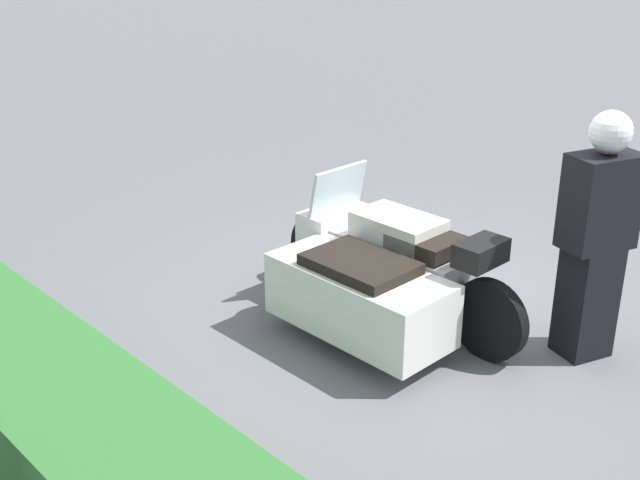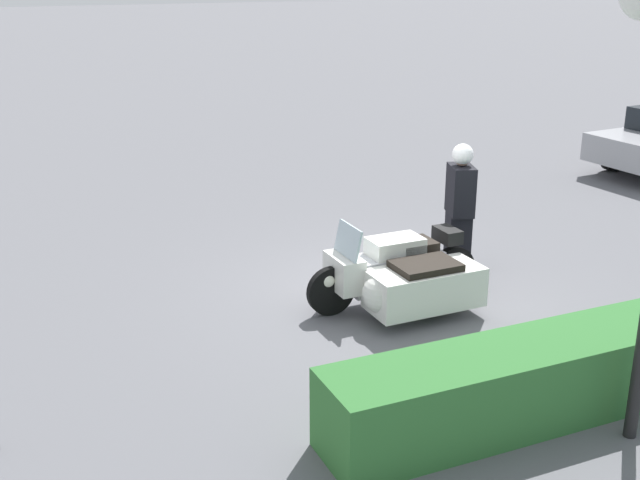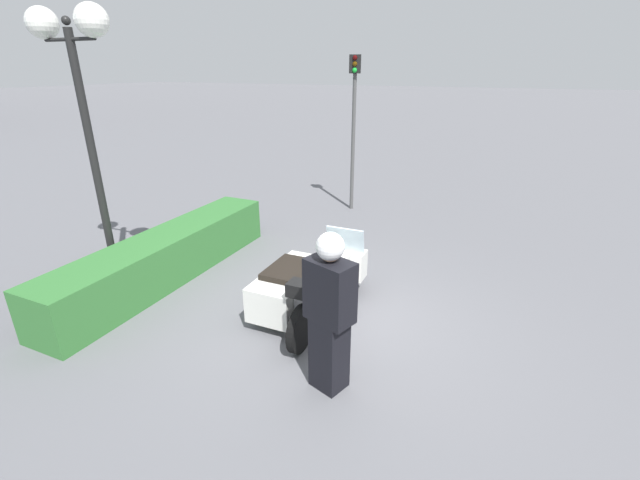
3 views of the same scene
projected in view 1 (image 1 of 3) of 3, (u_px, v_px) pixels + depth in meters
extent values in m
plane|color=slate|center=(431.00, 317.00, 6.65)|extent=(160.00, 160.00, 0.00)
cylinder|color=black|center=(319.00, 250.00, 7.14)|extent=(0.64, 0.11, 0.64)
cylinder|color=black|center=(489.00, 320.00, 5.94)|extent=(0.64, 0.11, 0.64)
cylinder|color=black|center=(365.00, 319.00, 6.09)|extent=(0.50, 0.11, 0.50)
cube|color=#B7B7BC|center=(397.00, 267.00, 6.49)|extent=(1.28, 0.47, 0.45)
cube|color=silver|center=(398.00, 230.00, 6.36)|extent=(0.70, 0.44, 0.24)
cube|color=black|center=(427.00, 243.00, 6.18)|extent=(0.52, 0.44, 0.12)
cube|color=silver|center=(334.00, 233.00, 6.93)|extent=(0.33, 0.62, 0.44)
cube|color=silver|center=(338.00, 189.00, 6.74)|extent=(0.12, 0.59, 0.40)
sphere|color=white|center=(315.00, 233.00, 7.11)|extent=(0.18, 0.18, 0.18)
cube|color=silver|center=(359.00, 299.00, 6.07)|extent=(1.45, 0.67, 0.50)
sphere|color=silver|center=(304.00, 272.00, 6.47)|extent=(0.47, 0.47, 0.48)
cube|color=black|center=(360.00, 264.00, 5.96)|extent=(0.80, 0.57, 0.09)
cube|color=black|center=(481.00, 253.00, 5.82)|extent=(0.25, 0.41, 0.18)
cube|color=black|center=(587.00, 300.00, 5.96)|extent=(0.41, 0.44, 0.88)
cube|color=black|center=(601.00, 201.00, 5.66)|extent=(0.46, 0.58, 0.69)
sphere|color=tan|center=(610.00, 138.00, 5.48)|extent=(0.24, 0.24, 0.24)
sphere|color=white|center=(611.00, 132.00, 5.47)|extent=(0.30, 0.30, 0.30)
cube|color=#337033|center=(52.00, 425.00, 4.59)|extent=(4.63, 0.84, 0.80)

